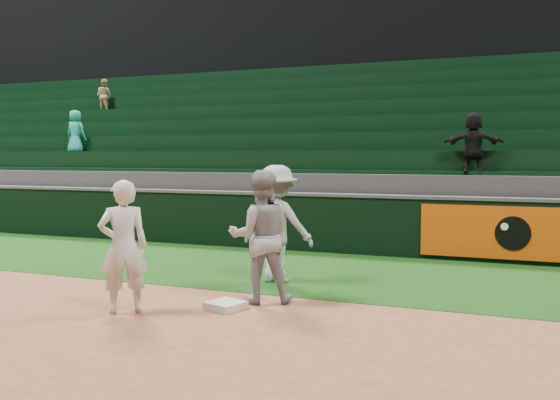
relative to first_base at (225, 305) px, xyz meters
The scene contains 9 objects.
ground 0.09m from the first_base, 82.05° to the left, with size 70.00×70.00×0.00m, color brown.
foul_grass 3.07m from the first_base, 89.82° to the left, with size 36.00×4.20×0.01m, color #10350D.
upper_deck 18.50m from the first_base, 89.97° to the left, with size 40.00×12.00×12.00m, color black.
first_base is the anchor object (origin of this frame).
first_baseman 1.55m from the first_base, 149.41° to the right, with size 0.63×0.41×1.73m, color silver.
baserunner 1.06m from the first_base, 63.15° to the left, with size 0.89×0.70×1.84m, color gray.
base_coach 2.12m from the first_base, 91.71° to the left, with size 1.22×0.70×1.89m, color #9A9CA7.
field_wall 5.30m from the first_base, 89.61° to the left, with size 36.00×0.45×1.25m.
stadium_seating 9.19m from the first_base, 89.96° to the left, with size 36.00×5.95×4.85m.
Camera 1 is at (3.78, -7.35, 2.03)m, focal length 40.00 mm.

